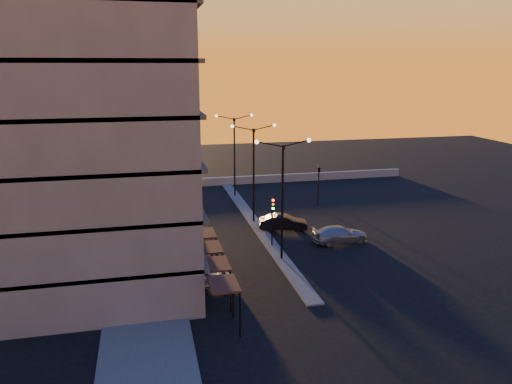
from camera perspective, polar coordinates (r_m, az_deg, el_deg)
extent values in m
plane|color=black|center=(39.48, 2.94, -7.71)|extent=(120.00, 120.00, 0.00)
cube|color=#51514E|center=(41.87, -12.67, -6.66)|extent=(5.00, 40.00, 0.12)
cube|color=#51514E|center=(48.59, -0.26, -3.36)|extent=(1.20, 36.00, 0.12)
cube|color=slate|center=(64.00, -1.65, 1.36)|extent=(44.00, 0.50, 1.00)
cylinder|color=#68635C|center=(37.48, -19.12, 10.04)|extent=(14.00, 14.00, 25.00)
cube|color=#68635C|center=(32.52, -20.00, 9.44)|extent=(14.00, 10.00, 25.00)
cylinder|color=black|center=(39.65, -17.85, -5.84)|extent=(14.16, 14.16, 2.40)
cube|color=black|center=(35.18, -6.84, -4.34)|extent=(0.15, 3.20, 1.20)
cylinder|color=black|center=(38.03, 3.02, -1.41)|extent=(0.18, 0.18, 9.00)
cube|color=black|center=(37.09, 3.11, 5.15)|extent=(0.25, 0.25, 0.35)
sphere|color=#FFE5B2|center=(36.53, 0.09, 5.74)|extent=(0.32, 0.32, 0.32)
sphere|color=#FFE5B2|center=(37.62, 6.07, 5.91)|extent=(0.32, 0.32, 0.32)
cylinder|color=black|center=(47.44, -0.27, 1.76)|extent=(0.18, 0.18, 9.00)
cube|color=black|center=(46.69, -0.28, 7.04)|extent=(0.25, 0.25, 0.35)
sphere|color=#FFE5B2|center=(46.25, -2.72, 7.52)|extent=(0.32, 0.32, 0.32)
sphere|color=#FFE5B2|center=(47.11, 2.12, 7.65)|extent=(0.32, 0.32, 0.32)
cylinder|color=black|center=(57.05, -2.47, 3.87)|extent=(0.18, 0.18, 9.00)
cube|color=black|center=(56.43, -2.52, 8.27)|extent=(0.25, 0.25, 0.35)
sphere|color=#FFE5B2|center=(56.06, -4.56, 8.66)|extent=(0.32, 0.32, 0.32)
sphere|color=#FFE5B2|center=(56.78, -0.51, 8.78)|extent=(0.32, 0.32, 0.32)
cylinder|color=black|center=(41.65, 1.84, -4.17)|extent=(0.12, 0.12, 3.20)
cube|color=black|center=(40.85, 1.93, -1.39)|extent=(0.28, 0.16, 1.00)
sphere|color=#FF0C05|center=(40.67, 1.97, -0.95)|extent=(0.20, 0.20, 0.20)
sphere|color=orange|center=(40.76, 1.97, -1.42)|extent=(0.20, 0.20, 0.20)
sphere|color=#0CFF26|center=(40.86, 1.96, -1.89)|extent=(0.20, 0.20, 0.20)
cylinder|color=black|center=(54.10, 7.10, -0.16)|extent=(0.12, 0.12, 2.80)
imported|color=black|center=(53.69, 7.15, 1.70)|extent=(0.13, 0.16, 0.80)
cylinder|color=black|center=(58.25, 7.15, 0.87)|extent=(0.12, 0.12, 2.80)
imported|color=black|center=(57.87, 7.21, 2.61)|extent=(0.42, 1.99, 0.80)
imported|color=silver|center=(34.81, -5.91, -9.66)|extent=(4.17, 2.06, 1.37)
imported|color=black|center=(46.13, 3.13, -3.48)|extent=(4.66, 2.53, 1.46)
imported|color=#929398|center=(43.51, 9.57, -4.79)|extent=(4.99, 2.28, 1.42)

